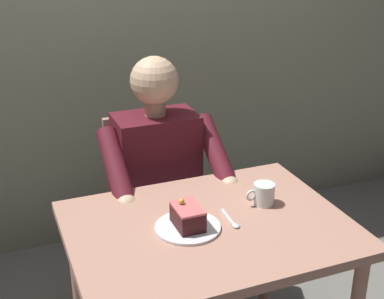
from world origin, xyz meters
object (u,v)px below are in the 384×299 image
cake_slice (187,215)px  dessert_spoon (232,221)px  dining_table (208,247)px  chair (152,200)px  seated_person (163,190)px  coffee_cup (263,194)px

cake_slice → dessert_spoon: 0.17m
dining_table → cake_slice: bearing=-3.6°
dessert_spoon → chair: bearing=-83.5°
dining_table → chair: size_ratio=1.10×
seated_person → coffee_cup: (-0.25, 0.45, 0.15)m
cake_slice → dessert_spoon: (-0.16, 0.02, -0.04)m
chair → cake_slice: chair is taller
seated_person → coffee_cup: size_ratio=10.47×
seated_person → chair: bearing=-90.0°
dining_table → chair: bearing=-90.0°
chair → coffee_cup: 0.73m
dessert_spoon → dining_table: bearing=-12.9°
seated_person → dessert_spoon: (-0.08, 0.53, 0.11)m
dining_table → chair: 0.70m
dining_table → dessert_spoon: (-0.08, 0.02, 0.10)m
coffee_cup → chair: bearing=-68.2°
chair → dessert_spoon: (-0.08, 0.70, 0.25)m
cake_slice → coffee_cup: size_ratio=1.13×
seated_person → dessert_spoon: seated_person is taller
dining_table → seated_person: bearing=-90.0°
dining_table → cake_slice: cake_slice is taller
dining_table → chair: (0.00, -0.68, -0.15)m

